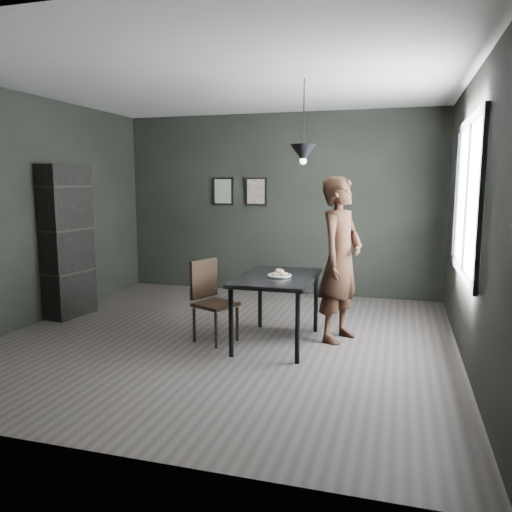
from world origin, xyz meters
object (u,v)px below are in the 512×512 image
(wood_chair, at_px, (210,295))
(shelf_unit, at_px, (66,241))
(white_plate, at_px, (280,276))
(pendant_lamp, at_px, (303,153))
(cafe_table, at_px, (277,283))
(woman, at_px, (340,260))

(wood_chair, height_order, shelf_unit, shelf_unit)
(white_plate, distance_m, pendant_lamp, 1.32)
(cafe_table, bearing_deg, pendant_lamp, 21.80)
(cafe_table, relative_size, shelf_unit, 0.61)
(shelf_unit, distance_m, pendant_lamp, 3.35)
(white_plate, distance_m, shelf_unit, 2.99)
(white_plate, xyz_separation_m, wood_chair, (-0.77, -0.07, -0.24))
(wood_chair, bearing_deg, shelf_unit, -168.14)
(white_plate, distance_m, woman, 0.71)
(wood_chair, relative_size, pendant_lamp, 1.04)
(white_plate, height_order, woman, woman)
(white_plate, bearing_deg, shelf_unit, 172.47)
(white_plate, height_order, pendant_lamp, pendant_lamp)
(shelf_unit, bearing_deg, white_plate, 0.20)
(wood_chair, relative_size, shelf_unit, 0.46)
(cafe_table, height_order, shelf_unit, shelf_unit)
(wood_chair, height_order, pendant_lamp, pendant_lamp)
(woman, bearing_deg, cafe_table, 137.31)
(pendant_lamp, bearing_deg, woman, 29.95)
(woman, xyz_separation_m, wood_chair, (-1.37, -0.42, -0.39))
(cafe_table, distance_m, white_plate, 0.10)
(cafe_table, distance_m, woman, 0.75)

